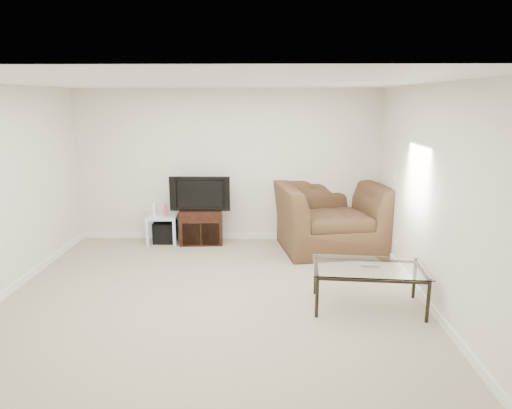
{
  "coord_description": "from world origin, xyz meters",
  "views": [
    {
      "loc": [
        0.63,
        -4.96,
        2.32
      ],
      "look_at": [
        0.5,
        1.2,
        0.9
      ],
      "focal_mm": 32.0,
      "sensor_mm": 36.0,
      "label": 1
    }
  ],
  "objects_px": {
    "subwoofer": "(165,232)",
    "television": "(201,192)",
    "coffee_table": "(368,287)",
    "side_table": "(163,229)",
    "recliner": "(330,205)",
    "tv_stand": "(202,226)"
  },
  "relations": [
    {
      "from": "television",
      "to": "coffee_table",
      "type": "xyz_separation_m",
      "value": [
        2.22,
        -2.35,
        -0.61
      ]
    },
    {
      "from": "subwoofer",
      "to": "side_table",
      "type": "bearing_deg",
      "value": -143.18
    },
    {
      "from": "subwoofer",
      "to": "television",
      "type": "bearing_deg",
      "value": -4.56
    },
    {
      "from": "side_table",
      "to": "coffee_table",
      "type": "bearing_deg",
      "value": -39.74
    },
    {
      "from": "side_table",
      "to": "television",
      "type": "bearing_deg",
      "value": -2.53
    },
    {
      "from": "television",
      "to": "recliner",
      "type": "distance_m",
      "value": 2.09
    },
    {
      "from": "side_table",
      "to": "coffee_table",
      "type": "height_order",
      "value": "coffee_table"
    },
    {
      "from": "subwoofer",
      "to": "recliner",
      "type": "relative_size",
      "value": 0.22
    },
    {
      "from": "coffee_table",
      "to": "tv_stand",
      "type": "bearing_deg",
      "value": 132.99
    },
    {
      "from": "coffee_table",
      "to": "television",
      "type": "bearing_deg",
      "value": 133.31
    },
    {
      "from": "television",
      "to": "coffee_table",
      "type": "bearing_deg",
      "value": -47.02
    },
    {
      "from": "recliner",
      "to": "television",
      "type": "bearing_deg",
      "value": 164.34
    },
    {
      "from": "side_table",
      "to": "recliner",
      "type": "height_order",
      "value": "recliner"
    },
    {
      "from": "side_table",
      "to": "subwoofer",
      "type": "height_order",
      "value": "side_table"
    },
    {
      "from": "subwoofer",
      "to": "recliner",
      "type": "bearing_deg",
      "value": -5.32
    },
    {
      "from": "tv_stand",
      "to": "subwoofer",
      "type": "relative_size",
      "value": 1.96
    },
    {
      "from": "tv_stand",
      "to": "side_table",
      "type": "bearing_deg",
      "value": 175.96
    },
    {
      "from": "subwoofer",
      "to": "coffee_table",
      "type": "bearing_deg",
      "value": -40.26
    },
    {
      "from": "side_table",
      "to": "coffee_table",
      "type": "distance_m",
      "value": 3.73
    },
    {
      "from": "television",
      "to": "subwoofer",
      "type": "height_order",
      "value": "television"
    },
    {
      "from": "television",
      "to": "recliner",
      "type": "xyz_separation_m",
      "value": [
        2.07,
        -0.2,
        -0.16
      ]
    },
    {
      "from": "coffee_table",
      "to": "side_table",
      "type": "bearing_deg",
      "value": 140.26
    }
  ]
}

